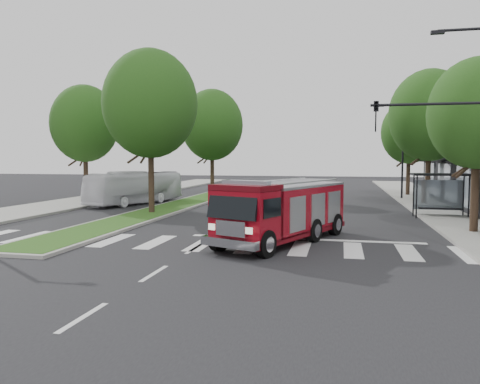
# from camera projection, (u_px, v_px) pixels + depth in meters

# --- Properties ---
(ground) EXTENTS (140.00, 140.00, 0.00)m
(ground) POSITION_uv_depth(u_px,v_px,m) (221.00, 233.00, 21.99)
(ground) COLOR black
(ground) RESTS_ON ground
(sidewalk_right) EXTENTS (5.00, 80.00, 0.15)m
(sidewalk_right) POSITION_uv_depth(u_px,v_px,m) (455.00, 213.00, 29.09)
(sidewalk_right) COLOR gray
(sidewalk_right) RESTS_ON ground
(sidewalk_left) EXTENTS (5.00, 80.00, 0.15)m
(sidewalk_left) POSITION_uv_depth(u_px,v_px,m) (66.00, 204.00, 34.80)
(sidewalk_left) COLOR gray
(sidewalk_left) RESTS_ON ground
(median) EXTENTS (3.00, 50.00, 0.15)m
(median) POSITION_uv_depth(u_px,v_px,m) (206.00, 197.00, 40.80)
(median) COLOR gray
(median) RESTS_ON ground
(bus_shelter) EXTENTS (3.20, 1.60, 2.61)m
(bus_shelter) POSITION_uv_depth(u_px,v_px,m) (440.00, 183.00, 27.41)
(bus_shelter) COLOR black
(bus_shelter) RESTS_ON ground
(tree_right_near) EXTENTS (4.40, 4.40, 8.05)m
(tree_right_near) POSITION_uv_depth(u_px,v_px,m) (478.00, 114.00, 21.10)
(tree_right_near) COLOR black
(tree_right_near) RESTS_ON ground
(tree_right_mid) EXTENTS (5.60, 5.60, 9.72)m
(tree_right_mid) POSITION_uv_depth(u_px,v_px,m) (430.00, 115.00, 32.73)
(tree_right_mid) COLOR black
(tree_right_mid) RESTS_ON ground
(tree_right_far) EXTENTS (5.00, 5.00, 8.73)m
(tree_right_far) POSITION_uv_depth(u_px,v_px,m) (409.00, 132.00, 42.52)
(tree_right_far) COLOR black
(tree_right_far) RESTS_ON ground
(tree_median_near) EXTENTS (5.80, 5.80, 10.16)m
(tree_median_near) POSITION_uv_depth(u_px,v_px,m) (150.00, 104.00, 28.61)
(tree_median_near) COLOR black
(tree_median_near) RESTS_ON ground
(tree_median_far) EXTENTS (5.60, 5.60, 9.72)m
(tree_median_far) POSITION_uv_depth(u_px,v_px,m) (212.00, 125.00, 42.28)
(tree_median_far) COLOR black
(tree_median_far) RESTS_ON ground
(tree_left_mid) EXTENTS (5.20, 5.20, 9.16)m
(tree_left_mid) POSITION_uv_depth(u_px,v_px,m) (85.00, 124.00, 36.20)
(tree_left_mid) COLOR black
(tree_left_mid) RESTS_ON ground
(streetlight_right_near) EXTENTS (4.08, 0.22, 8.00)m
(streetlight_right_near) POSITION_uv_depth(u_px,v_px,m) (463.00, 125.00, 16.20)
(streetlight_right_near) COLOR black
(streetlight_right_near) RESTS_ON ground
(streetlight_right_far) EXTENTS (2.11, 0.20, 8.00)m
(streetlight_right_far) POSITION_uv_depth(u_px,v_px,m) (401.00, 146.00, 38.97)
(streetlight_right_far) COLOR black
(streetlight_right_far) RESTS_ON ground
(fire_engine) EXTENTS (5.13, 8.05, 2.69)m
(fire_engine) POSITION_uv_depth(u_px,v_px,m) (283.00, 212.00, 19.38)
(fire_engine) COLOR #51040B
(fire_engine) RESTS_ON ground
(city_bus) EXTENTS (4.55, 9.24, 2.51)m
(city_bus) POSITION_uv_depth(u_px,v_px,m) (136.00, 188.00, 35.60)
(city_bus) COLOR white
(city_bus) RESTS_ON ground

